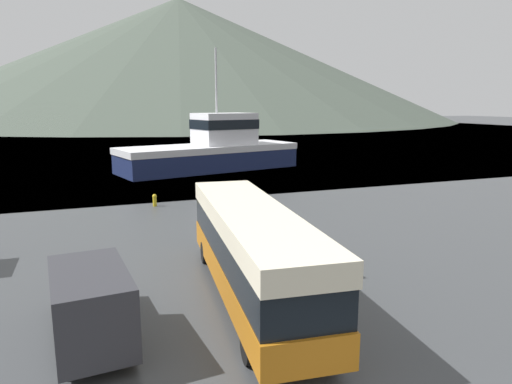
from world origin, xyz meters
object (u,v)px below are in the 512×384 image
Objects in this scene: tour_bus at (252,248)px; fishing_boat at (213,149)px; storage_bin at (319,259)px; small_boat at (225,156)px; delivery_van at (89,302)px.

fishing_boat is (6.97, 31.18, 0.30)m from tour_bus.
storage_bin is (-3.79, -30.16, -1.44)m from fishing_boat.
fishing_boat is 7.38m from small_boat.
storage_bin is at bearing 158.83° from fishing_boat.
tour_bus is at bearing 8.60° from delivery_van.
storage_bin is 0.17× the size of small_boat.
tour_bus is 5.48m from delivery_van.
tour_bus is at bearing 153.38° from fishing_boat.
delivery_van is 0.70× the size of small_boat.
fishing_boat is 30.43m from storage_bin.
fishing_boat is at bearing 83.33° from tour_bus.
tour_bus is 1.50× the size of small_boat.
delivery_van is at bearing -160.36° from tour_bus.
delivery_van is (-5.29, -1.29, -0.58)m from tour_bus.
storage_bin is (8.47, 2.31, -0.55)m from delivery_van.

